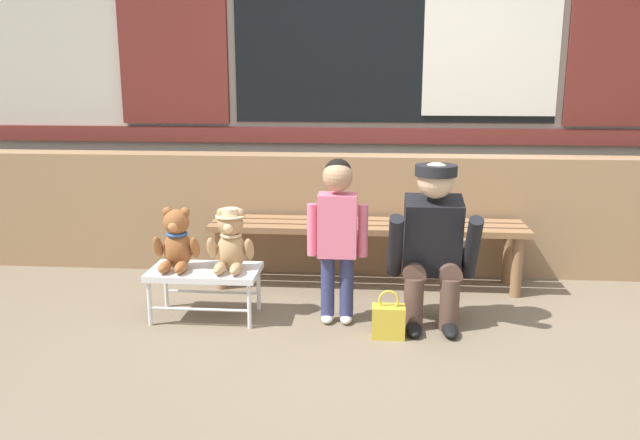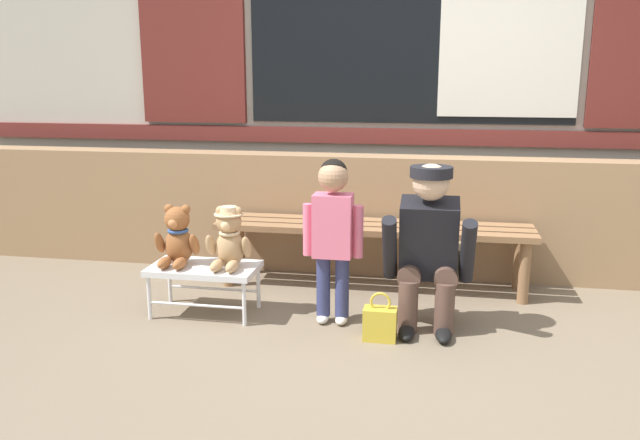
{
  "view_description": "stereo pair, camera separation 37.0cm",
  "coord_description": "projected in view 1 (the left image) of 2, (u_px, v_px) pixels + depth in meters",
  "views": [
    {
      "loc": [
        -0.13,
        -3.18,
        1.43
      ],
      "look_at": [
        -0.45,
        0.64,
        0.55
      ],
      "focal_mm": 36.41,
      "sensor_mm": 36.0,
      "label": 1
    },
    {
      "loc": [
        0.24,
        -3.13,
        1.43
      ],
      "look_at": [
        -0.45,
        0.64,
        0.55
      ],
      "focal_mm": 36.41,
      "sensor_mm": 36.0,
      "label": 2
    }
  ],
  "objects": [
    {
      "name": "ground_plane",
      "position": [
        396.0,
        351.0,
        3.39
      ],
      "size": [
        60.0,
        60.0,
        0.0
      ],
      "primitive_type": "plane",
      "color": "#756651"
    },
    {
      "name": "brick_low_wall",
      "position": [
        392.0,
        214.0,
        4.68
      ],
      "size": [
        7.61,
        0.25,
        0.85
      ],
      "primitive_type": "cube",
      "color": "#997551",
      "rests_on": "ground"
    },
    {
      "name": "shop_facade",
      "position": [
        395.0,
        8.0,
        4.86
      ],
      "size": [
        7.77,
        0.26,
        3.79
      ],
      "color": "#B7B2A3",
      "rests_on": "ground"
    },
    {
      "name": "wooden_bench_long",
      "position": [
        367.0,
        233.0,
        4.35
      ],
      "size": [
        2.1,
        0.4,
        0.44
      ],
      "color": "#8E6642",
      "rests_on": "ground"
    },
    {
      "name": "small_display_bench",
      "position": [
        205.0,
        274.0,
        3.81
      ],
      "size": [
        0.64,
        0.36,
        0.3
      ],
      "color": "silver",
      "rests_on": "ground"
    },
    {
      "name": "teddy_bear_plain",
      "position": [
        177.0,
        241.0,
        3.78
      ],
      "size": [
        0.28,
        0.26,
        0.36
      ],
      "color": "#93562D",
      "rests_on": "small_display_bench"
    },
    {
      "name": "teddy_bear_with_hat",
      "position": [
        231.0,
        241.0,
        3.75
      ],
      "size": [
        0.28,
        0.27,
        0.36
      ],
      "color": "tan",
      "rests_on": "small_display_bench"
    },
    {
      "name": "child_standing",
      "position": [
        337.0,
        223.0,
        3.67
      ],
      "size": [
        0.35,
        0.18,
        0.96
      ],
      "color": "navy",
      "rests_on": "ground"
    },
    {
      "name": "adult_crouching",
      "position": [
        434.0,
        244.0,
        3.66
      ],
      "size": [
        0.5,
        0.49,
        0.95
      ],
      "color": "brown",
      "rests_on": "ground"
    },
    {
      "name": "handbag_on_ground",
      "position": [
        388.0,
        321.0,
        3.56
      ],
      "size": [
        0.18,
        0.11,
        0.27
      ],
      "color": "gold",
      "rests_on": "ground"
    }
  ]
}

